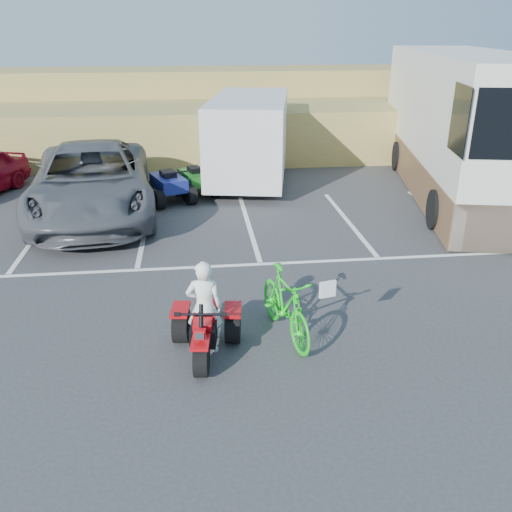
{
  "coord_description": "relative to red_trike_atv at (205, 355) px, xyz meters",
  "views": [
    {
      "loc": [
        -1.37,
        -8.48,
        4.86
      ],
      "look_at": [
        -0.32,
        0.54,
        1.0
      ],
      "focal_mm": 38.0,
      "sensor_mm": 36.0,
      "label": 1
    }
  ],
  "objects": [
    {
      "name": "parking_stripes",
      "position": [
        2.19,
        5.13,
        0.0
      ],
      "size": [
        28.0,
        5.16,
        0.01
      ],
      "color": "white",
      "rests_on": "ground"
    },
    {
      "name": "grass_embankment",
      "position": [
        1.33,
        16.54,
        1.42
      ],
      "size": [
        40.0,
        8.5,
        3.1
      ],
      "color": "olive",
      "rests_on": "ground"
    },
    {
      "name": "quad_atv_green",
      "position": [
        -0.02,
        9.02,
        0.0
      ],
      "size": [
        1.57,
        1.8,
        0.99
      ],
      "primitive_type": null,
      "rotation": [
        0.0,
        0.0,
        0.34
      ],
      "color": "#155F17",
      "rests_on": "ground"
    },
    {
      "name": "rider",
      "position": [
        0.02,
        0.15,
        0.78
      ],
      "size": [
        0.61,
        0.44,
        1.57
      ],
      "primitive_type": "imported",
      "rotation": [
        0.0,
        0.0,
        3.02
      ],
      "color": "white",
      "rests_on": "ground"
    },
    {
      "name": "ground",
      "position": [
        1.33,
        1.06,
        0.0
      ],
      "size": [
        100.0,
        100.0,
        0.0
      ],
      "primitive_type": "plane",
      "color": "#343437",
      "rests_on": "ground"
    },
    {
      "name": "grey_pickup",
      "position": [
        -2.84,
        7.46,
        0.95
      ],
      "size": [
        3.91,
        7.15,
        1.9
      ],
      "primitive_type": "imported",
      "rotation": [
        0.0,
        0.0,
        0.11
      ],
      "color": "#4B4D53",
      "rests_on": "ground"
    },
    {
      "name": "green_dirt_bike",
      "position": [
        1.36,
        0.44,
        0.59
      ],
      "size": [
        0.99,
        2.05,
        1.19
      ],
      "primitive_type": "imported",
      "rotation": [
        0.0,
        0.0,
        0.23
      ],
      "color": "#14BF19",
      "rests_on": "ground"
    },
    {
      "name": "red_trike_atv",
      "position": [
        0.0,
        0.0,
        0.0
      ],
      "size": [
        1.32,
        1.65,
        0.99
      ],
      "primitive_type": null,
      "rotation": [
        0.0,
        0.0,
        -0.12
      ],
      "color": "#AD090F",
      "rests_on": "ground"
    },
    {
      "name": "quad_atv_blue",
      "position": [
        -0.81,
        8.39,
        0.0
      ],
      "size": [
        1.69,
        1.93,
        1.06
      ],
      "primitive_type": null,
      "rotation": [
        0.0,
        0.0,
        0.35
      ],
      "color": "navy",
      "rests_on": "ground"
    },
    {
      "name": "cargo_trailer",
      "position": [
        1.85,
        10.66,
        1.49
      ],
      "size": [
        3.42,
        6.22,
        2.75
      ],
      "rotation": [
        0.0,
        0.0,
        -0.19
      ],
      "color": "silver",
      "rests_on": "ground"
    },
    {
      "name": "rv_motorhome",
      "position": [
        8.26,
        8.86,
        1.78
      ],
      "size": [
        5.13,
        11.76,
        4.11
      ],
      "rotation": [
        0.0,
        0.0,
        -0.2
      ],
      "color": "silver",
      "rests_on": "ground"
    }
  ]
}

